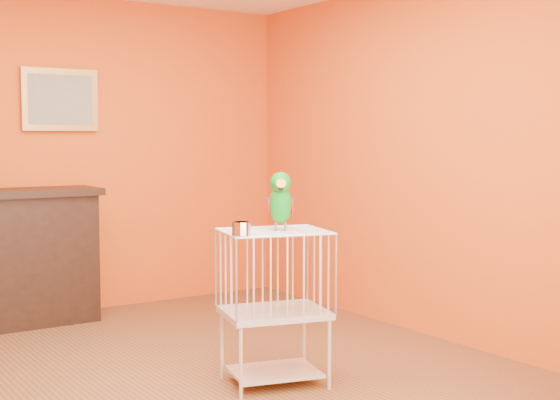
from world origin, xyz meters
TOP-DOWN VIEW (x-y plane):
  - ground at (0.00, 0.00)m, footprint 4.50×4.50m
  - room_shell at (0.00, 0.00)m, footprint 4.50×4.50m
  - console_cabinet at (-0.52, 2.00)m, footprint 1.42×0.51m
  - framed_picture at (0.00, 2.22)m, footprint 0.62×0.04m
  - birdcage at (0.43, -0.28)m, footprint 0.68×0.58m
  - feed_cup at (0.14, -0.39)m, footprint 0.10×0.10m
  - parrot at (0.47, -0.29)m, footprint 0.23×0.29m

SIDE VIEW (x-z plane):
  - ground at x=0.00m, z-range 0.00..0.00m
  - birdcage at x=0.43m, z-range 0.02..0.92m
  - console_cabinet at x=-0.52m, z-range 0.00..1.05m
  - feed_cup at x=0.14m, z-range 0.91..0.98m
  - parrot at x=0.47m, z-range 0.91..1.25m
  - room_shell at x=0.00m, z-range -0.67..3.83m
  - framed_picture at x=0.00m, z-range 1.50..2.00m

